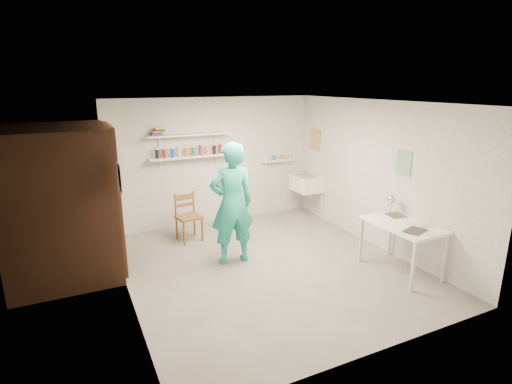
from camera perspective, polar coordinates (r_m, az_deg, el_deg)
name	(u,v)px	position (r m, az deg, el deg)	size (l,w,h in m)	color
floor	(267,266)	(6.10, 1.65, -10.55)	(4.00, 4.50, 0.02)	slate
ceiling	(269,102)	(5.49, 1.85, 12.78)	(4.00, 4.50, 0.02)	silver
wall_back	(214,161)	(7.70, -6.02, 4.40)	(4.00, 0.02, 2.40)	silver
wall_front	(380,245)	(3.92, 17.23, -7.23)	(4.00, 0.02, 2.40)	silver
wall_left	(121,207)	(5.11, -18.72, -2.05)	(0.02, 4.50, 2.40)	silver
wall_right	(377,175)	(6.82, 16.95, 2.36)	(0.02, 4.50, 2.40)	silver
doorway_recess	(114,200)	(6.17, -19.65, -1.13)	(0.02, 0.90, 2.00)	black
corridor_box	(59,203)	(6.14, -26.27, -1.45)	(1.40, 1.50, 2.10)	brown
door_lintel	(108,128)	(5.98, -20.37, 8.59)	(0.06, 1.05, 0.10)	brown
door_jamb_near	(120,210)	(5.70, -18.87, -2.41)	(0.06, 0.10, 2.00)	brown
door_jamb_far	(111,192)	(6.65, -19.98, 0.01)	(0.06, 0.10, 2.00)	brown
shelf_lower	(190,157)	(7.40, -9.36, 5.01)	(1.50, 0.22, 0.03)	white
shelf_upper	(189,135)	(7.34, -9.50, 8.08)	(1.50, 0.22, 0.03)	white
ledge_shelf	(278,160)	(8.18, 3.17, 4.54)	(0.70, 0.14, 0.03)	white
poster_left	(120,178)	(5.07, -18.88, 1.91)	(0.01, 0.28, 0.36)	#334C7F
poster_right_a	(315,140)	(8.13, 8.46, 7.40)	(0.01, 0.34, 0.42)	#995933
poster_right_b	(404,163)	(6.36, 20.33, 3.92)	(0.01, 0.30, 0.38)	#3F724C
belfast_sink	(306,183)	(8.08, 7.21, 1.25)	(0.48, 0.60, 0.30)	white
man	(232,204)	(5.92, -3.47, -1.68)	(0.67, 0.44, 1.85)	#22AE98
wall_clock	(225,180)	(6.03, -4.42, 1.65)	(0.33, 0.33, 0.04)	#C6B487
wooden_chair	(189,217)	(6.96, -9.57, -3.55)	(0.40, 0.38, 0.85)	brown
work_table	(401,248)	(6.14, 19.96, -7.48)	(0.66, 1.11, 0.74)	white
desk_lamp	(392,199)	(6.37, 18.79, -0.94)	(0.14, 0.14, 0.14)	silver
spray_cans	(190,151)	(7.39, -9.39, 5.77)	(1.32, 0.06, 0.17)	black
book_stack	(158,132)	(7.20, -13.85, 8.38)	(0.26, 0.14, 0.14)	red
ledge_pots	(278,157)	(8.17, 3.17, 4.95)	(0.48, 0.07, 0.09)	silver
papers	(403,223)	(6.01, 20.28, -4.16)	(0.30, 0.22, 0.02)	silver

